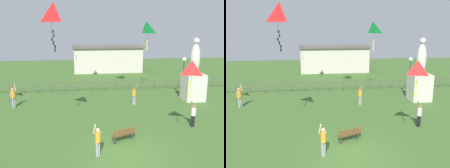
{
  "view_description": "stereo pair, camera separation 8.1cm",
  "coord_description": "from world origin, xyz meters",
  "views": [
    {
      "loc": [
        -2.38,
        -12.51,
        6.88
      ],
      "look_at": [
        -0.02,
        5.74,
        2.63
      ],
      "focal_mm": 40.6,
      "sensor_mm": 36.0,
      "label": 1
    },
    {
      "loc": [
        -2.3,
        -12.52,
        6.88
      ],
      "look_at": [
        -0.02,
        5.74,
        2.63
      ],
      "focal_mm": 40.6,
      "sensor_mm": 36.0,
      "label": 2
    }
  ],
  "objects": [
    {
      "name": "person_3",
      "position": [
        -8.08,
        9.16,
        1.02
      ],
      "size": [
        0.48,
        0.45,
        2.03
      ],
      "color": "#99999E",
      "rests_on": "ground_plane"
    },
    {
      "name": "kite_2",
      "position": [
        4.17,
        1.47,
        4.36
      ],
      "size": [
        0.96,
        0.57,
        2.28
      ],
      "color": "red"
    },
    {
      "name": "person_1",
      "position": [
        5.33,
        3.21,
        0.94
      ],
      "size": [
        0.51,
        0.3,
        1.87
      ],
      "color": "black",
      "rests_on": "ground_plane"
    },
    {
      "name": "ground_plane",
      "position": [
        0.0,
        0.0,
        0.0
      ],
      "size": [
        80.0,
        80.0,
        0.0
      ],
      "primitive_type": "plane",
      "color": "#3D6028"
    },
    {
      "name": "person_2",
      "position": [
        -1.53,
        -0.05,
        0.94
      ],
      "size": [
        0.47,
        0.4,
        1.88
      ],
      "color": "#99999E",
      "rests_on": "ground_plane"
    },
    {
      "name": "waterfront_railing",
      "position": [
        -0.4,
        14.0,
        0.62
      ],
      "size": [
        36.02,
        0.06,
        0.95
      ],
      "color": "#4C4742",
      "rests_on": "ground_plane"
    },
    {
      "name": "person_0",
      "position": [
        2.32,
        8.64,
        0.93
      ],
      "size": [
        0.42,
        0.4,
        1.86
      ],
      "color": "#99999E",
      "rests_on": "ground_plane"
    },
    {
      "name": "lamppost",
      "position": [
        7.39,
        10.04,
        2.94
      ],
      "size": [
        0.36,
        0.36,
        3.99
      ],
      "color": "#38383D",
      "rests_on": "ground_plane"
    },
    {
      "name": "statue_monument",
      "position": [
        8.17,
        9.44,
        1.8
      ],
      "size": [
        1.83,
        1.83,
        5.81
      ],
      "color": "beige",
      "rests_on": "ground_plane"
    },
    {
      "name": "park_bench",
      "position": [
        0.16,
        1.54,
        0.46
      ],
      "size": [
        1.54,
        0.95,
        0.85
      ],
      "color": "brown",
      "rests_on": "ground_plane"
    },
    {
      "name": "kite_3",
      "position": [
        -3.81,
        3.32,
        7.56
      ],
      "size": [
        1.14,
        0.96,
        2.92
      ],
      "color": "red"
    },
    {
      "name": "pavilion_building",
      "position": [
        1.89,
        26.0,
        1.98
      ],
      "size": [
        10.69,
        4.87,
        3.92
      ],
      "color": "beige",
      "rests_on": "ground_plane"
    },
    {
      "name": "kite_1",
      "position": [
        4.22,
        12.32,
        6.56
      ],
      "size": [
        1.33,
        1.28,
        2.79
      ],
      "color": "#1EB759"
    }
  ]
}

